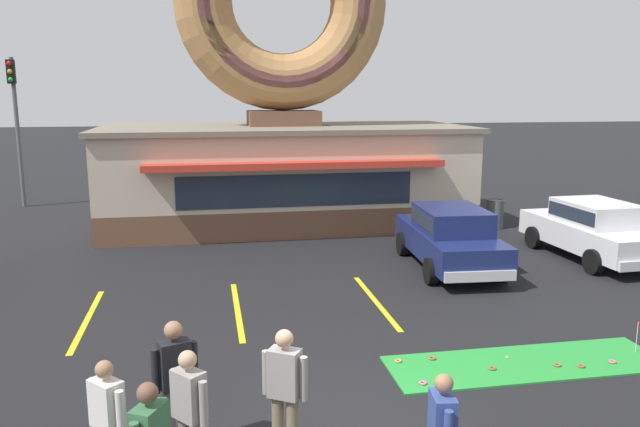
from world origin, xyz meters
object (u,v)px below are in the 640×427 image
(car_navy, at_px, (450,235))
(pedestrian_crossing_woman, at_px, (190,410))
(pedestrian_hooded_kid, at_px, (108,419))
(car_white, at_px, (593,228))
(trash_bin, at_px, (495,214))
(traffic_light_pole, at_px, (15,113))
(golf_ball, at_px, (507,357))
(pedestrian_clipboard_woman, at_px, (285,388))
(putting_flag_pin, at_px, (639,330))
(pedestrian_blue_sweater_man, at_px, (176,379))

(car_navy, height_order, pedestrian_crossing_woman, pedestrian_crossing_woman)
(car_navy, height_order, pedestrian_hooded_kid, car_navy)
(car_white, relative_size, pedestrian_hooded_kid, 2.96)
(trash_bin, height_order, traffic_light_pole, traffic_light_pole)
(traffic_light_pole, bearing_deg, golf_ball, -54.44)
(golf_ball, xyz_separation_m, pedestrian_clipboard_woman, (-4.08, -2.19, 0.89))
(car_navy, distance_m, trash_bin, 5.40)
(golf_ball, bearing_deg, pedestrian_clipboard_woman, -151.83)
(putting_flag_pin, distance_m, pedestrian_clipboard_woman, 6.79)
(pedestrian_crossing_woman, xyz_separation_m, traffic_light_pole, (-6.88, 19.36, 2.81))
(pedestrian_hooded_kid, height_order, pedestrian_crossing_woman, pedestrian_crossing_woman)
(trash_bin, bearing_deg, pedestrian_blue_sweater_man, -130.64)
(pedestrian_blue_sweater_man, distance_m, pedestrian_hooded_kid, 0.98)
(golf_ball, distance_m, pedestrian_crossing_woman, 5.82)
(car_white, distance_m, trash_bin, 4.20)
(pedestrian_clipboard_woman, bearing_deg, pedestrian_blue_sweater_man, 161.56)
(car_white, distance_m, pedestrian_hooded_kid, 14.05)
(pedestrian_clipboard_woman, bearing_deg, car_white, 39.89)
(pedestrian_blue_sweater_man, xyz_separation_m, pedestrian_clipboard_woman, (1.32, -0.44, -0.02))
(putting_flag_pin, relative_size, pedestrian_blue_sweater_man, 0.32)
(pedestrian_crossing_woman, bearing_deg, car_white, 37.58)
(pedestrian_hooded_kid, xyz_separation_m, pedestrian_crossing_woman, (0.91, -0.03, 0.04))
(car_white, bearing_deg, pedestrian_clipboard_woman, -140.11)
(putting_flag_pin, xyz_separation_m, trash_bin, (2.14, 9.95, 0.06))
(car_navy, bearing_deg, car_white, 1.94)
(pedestrian_clipboard_woman, xyz_separation_m, traffic_light_pole, (-8.02, 19.11, 2.77))
(golf_ball, bearing_deg, pedestrian_hooded_kid, -158.60)
(golf_ball, xyz_separation_m, trash_bin, (4.51, 9.80, 0.45))
(traffic_light_pole, bearing_deg, pedestrian_hooded_kid, -72.83)
(car_navy, relative_size, pedestrian_clipboard_woman, 2.75)
(pedestrian_blue_sweater_man, bearing_deg, car_navy, 47.95)
(car_navy, bearing_deg, trash_bin, 51.95)
(car_white, bearing_deg, trash_bin, 101.68)
(pedestrian_crossing_woman, relative_size, traffic_light_pole, 0.28)
(car_navy, height_order, pedestrian_clipboard_woman, pedestrian_clipboard_woman)
(car_navy, height_order, car_white, same)
(car_navy, height_order, pedestrian_blue_sweater_man, pedestrian_blue_sweater_man)
(pedestrian_clipboard_woman, bearing_deg, trash_bin, 54.37)
(putting_flag_pin, height_order, pedestrian_crossing_woman, pedestrian_crossing_woman)
(golf_ball, relative_size, car_navy, 0.01)
(pedestrian_blue_sweater_man, xyz_separation_m, trash_bin, (9.91, 11.55, -0.46))
(pedestrian_hooded_kid, xyz_separation_m, traffic_light_pole, (-5.97, 19.33, 2.85))
(car_white, xyz_separation_m, pedestrian_clipboard_woman, (-9.44, -7.89, 0.07))
(golf_ball, xyz_separation_m, car_navy, (1.19, 5.56, 0.82))
(car_navy, distance_m, pedestrian_crossing_woman, 10.25)
(golf_ball, distance_m, traffic_light_pole, 21.13)
(putting_flag_pin, bearing_deg, car_navy, 101.69)
(pedestrian_clipboard_woman, bearing_deg, traffic_light_pole, 112.76)
(trash_bin, bearing_deg, car_white, -78.32)
(pedestrian_crossing_woman, bearing_deg, golf_ball, 25.02)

